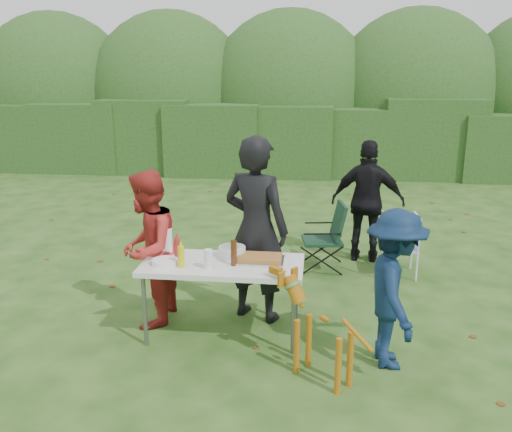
# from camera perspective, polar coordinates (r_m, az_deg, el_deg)

# --- Properties ---
(ground) EXTENTS (80.00, 80.00, 0.00)m
(ground) POSITION_cam_1_polar(r_m,az_deg,el_deg) (5.57, -2.31, -11.25)
(ground) COLOR #1E4211
(hedge_row) EXTENTS (22.00, 1.40, 1.70)m
(hedge_row) POSITION_cam_1_polar(r_m,az_deg,el_deg) (13.05, 3.10, 8.06)
(hedge_row) COLOR #23471C
(hedge_row) RESTS_ON ground
(shrub_backdrop) EXTENTS (20.00, 2.60, 3.20)m
(shrub_backdrop) POSITION_cam_1_polar(r_m,az_deg,el_deg) (14.57, 3.55, 11.77)
(shrub_backdrop) COLOR #3D6628
(shrub_backdrop) RESTS_ON ground
(folding_table) EXTENTS (1.50, 0.70, 0.74)m
(folding_table) POSITION_cam_1_polar(r_m,az_deg,el_deg) (5.09, -3.52, -5.49)
(folding_table) COLOR silver
(folding_table) RESTS_ON ground
(person_cook) EXTENTS (0.80, 0.67, 1.88)m
(person_cook) POSITION_cam_1_polar(r_m,az_deg,el_deg) (5.38, 0.00, -1.41)
(person_cook) COLOR black
(person_cook) RESTS_ON ground
(person_red_jacket) EXTENTS (0.60, 0.76, 1.56)m
(person_red_jacket) POSITION_cam_1_polar(r_m,az_deg,el_deg) (5.42, -11.33, -3.42)
(person_red_jacket) COLOR #AB2925
(person_red_jacket) RESTS_ON ground
(person_black_puffy) EXTENTS (0.99, 0.51, 1.61)m
(person_black_puffy) POSITION_cam_1_polar(r_m,az_deg,el_deg) (7.23, 11.69, 1.50)
(person_black_puffy) COLOR black
(person_black_puffy) RESTS_ON ground
(child) EXTENTS (0.59, 0.93, 1.38)m
(child) POSITION_cam_1_polar(r_m,az_deg,el_deg) (4.74, 14.35, -7.50)
(child) COLOR #0C203E
(child) RESTS_ON ground
(dog) EXTENTS (0.89, 0.82, 0.83)m
(dog) POSITION_cam_1_polar(r_m,az_deg,el_deg) (4.52, 7.12, -12.15)
(dog) COLOR #9B5D10
(dog) RESTS_ON ground
(camping_chair) EXTENTS (0.62, 0.62, 0.87)m
(camping_chair) POSITION_cam_1_polar(r_m,az_deg,el_deg) (6.89, 6.98, -2.14)
(camping_chair) COLOR #143221
(camping_chair) RESTS_ON ground
(lawn_chair) EXTENTS (0.47, 0.47, 0.78)m
(lawn_chair) POSITION_cam_1_polar(r_m,az_deg,el_deg) (6.91, 14.83, -2.92)
(lawn_chair) COLOR #4B70C8
(lawn_chair) RESTS_ON ground
(food_tray) EXTENTS (0.45, 0.30, 0.02)m
(food_tray) POSITION_cam_1_polar(r_m,az_deg,el_deg) (5.09, 0.41, -4.70)
(food_tray) COLOR #B7B7BA
(food_tray) RESTS_ON folding_table
(focaccia_bread) EXTENTS (0.40, 0.26, 0.04)m
(focaccia_bread) POSITION_cam_1_polar(r_m,az_deg,el_deg) (5.08, 0.41, -4.40)
(focaccia_bread) COLOR #9A662E
(focaccia_bread) RESTS_ON food_tray
(mustard_bottle) EXTENTS (0.06, 0.06, 0.20)m
(mustard_bottle) POSITION_cam_1_polar(r_m,az_deg,el_deg) (4.96, -7.88, -4.28)
(mustard_bottle) COLOR #D4CD10
(mustard_bottle) RESTS_ON folding_table
(ketchup_bottle) EXTENTS (0.06, 0.06, 0.22)m
(ketchup_bottle) POSITION_cam_1_polar(r_m,az_deg,el_deg) (5.12, -8.27, -3.54)
(ketchup_bottle) COLOR maroon
(ketchup_bottle) RESTS_ON folding_table
(beer_bottle) EXTENTS (0.06, 0.06, 0.24)m
(beer_bottle) POSITION_cam_1_polar(r_m,az_deg,el_deg) (4.95, -2.36, -3.91)
(beer_bottle) COLOR #47230F
(beer_bottle) RESTS_ON folding_table
(paper_towel_roll) EXTENTS (0.12, 0.12, 0.26)m
(paper_towel_roll) POSITION_cam_1_polar(r_m,az_deg,el_deg) (5.31, -9.45, -2.66)
(paper_towel_roll) COLOR white
(paper_towel_roll) RESTS_ON folding_table
(cup_stack) EXTENTS (0.08, 0.08, 0.18)m
(cup_stack) POSITION_cam_1_polar(r_m,az_deg,el_deg) (4.90, -5.05, -4.55)
(cup_stack) COLOR white
(cup_stack) RESTS_ON folding_table
(pasta_bowl) EXTENTS (0.26, 0.26, 0.10)m
(pasta_bowl) POSITION_cam_1_polar(r_m,az_deg,el_deg) (5.20, -2.53, -3.78)
(pasta_bowl) COLOR silver
(pasta_bowl) RESTS_ON folding_table
(plate_stack) EXTENTS (0.24, 0.24, 0.05)m
(plate_stack) POSITION_cam_1_polar(r_m,az_deg,el_deg) (5.07, -9.57, -4.79)
(plate_stack) COLOR white
(plate_stack) RESTS_ON folding_table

